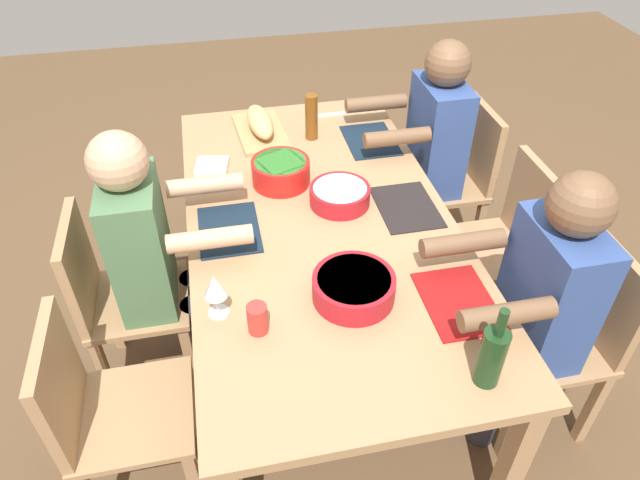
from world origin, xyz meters
The scene contains 25 objects.
ground_plane centered at (0.00, 0.00, 0.00)m, with size 8.00×8.00×0.00m, color brown.
dining_table centered at (0.00, 0.00, 0.67)m, with size 1.98×1.04×0.74m.
chair_near_right centered at (0.54, -0.84, 0.48)m, with size 0.40×0.40×0.85m.
diner_near_right centered at (0.54, -0.66, 0.70)m, with size 0.41×0.53×1.20m.
chair_far_center centered at (0.00, 0.84, 0.48)m, with size 0.40×0.40×0.85m.
diner_far_center centered at (0.00, 0.66, 0.70)m, with size 0.41×0.53×1.20m.
chair_near_left centered at (-0.54, -0.84, 0.48)m, with size 0.40×0.40×0.85m.
diner_near_left centered at (-0.54, -0.66, 0.70)m, with size 0.41×0.53×1.20m.
chair_near_center centered at (0.00, -0.84, 0.48)m, with size 0.40×0.40×0.85m.
chair_far_left centered at (-0.54, 0.84, 0.48)m, with size 0.40×0.40×0.85m.
serving_bowl_salad centered at (-0.45, -0.02, 0.79)m, with size 0.28×0.28×0.09m.
serving_bowl_greens centered at (0.28, 0.11, 0.80)m, with size 0.25×0.25×0.11m.
serving_bowl_pasta centered at (0.08, -0.10, 0.78)m, with size 0.25×0.25×0.08m.
cutting_board centered at (0.72, 0.14, 0.75)m, with size 0.40×0.22×0.02m, color tan.
bread_loaf centered at (0.72, 0.14, 0.81)m, with size 0.32×0.11×0.09m, color tan.
wine_bottle centered at (-0.85, -0.31, 0.85)m, with size 0.08×0.08×0.29m.
beer_bottle centered at (0.63, -0.09, 0.85)m, with size 0.06×0.06×0.22m, color brown.
wine_glass centered at (-0.43, 0.43, 0.86)m, with size 0.08×0.08×0.17m.
placemat_near_right centered at (0.54, -0.36, 0.74)m, with size 0.32×0.23×0.01m, color #142333.
placemat_far_center centered at (0.00, 0.36, 0.74)m, with size 0.32×0.23×0.01m, color #142333.
placemat_near_left centered at (-0.54, -0.36, 0.74)m, with size 0.32×0.23×0.01m, color maroon.
placemat_near_center centered at (0.00, -0.36, 0.74)m, with size 0.32×0.23×0.01m, color black.
cup_far_left centered at (-0.53, 0.31, 0.79)m, with size 0.07×0.07×0.11m, color red.
carving_knife centered at (0.84, -0.23, 0.74)m, with size 0.23×0.02×0.01m, color silver.
napkin_stack centered at (0.45, 0.40, 0.75)m, with size 0.14×0.14×0.02m, color white.
Camera 1 is at (-1.76, 0.37, 2.13)m, focal length 32.20 mm.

